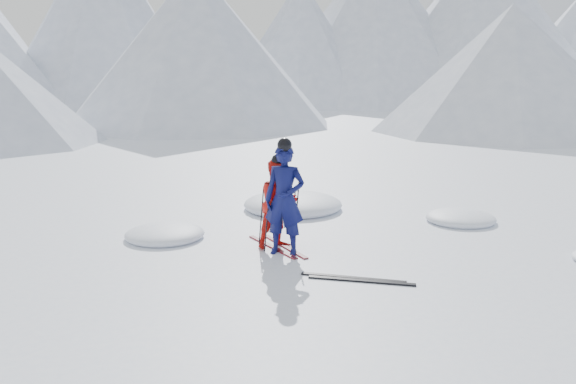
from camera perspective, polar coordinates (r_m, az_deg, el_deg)
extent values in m
plane|color=white|center=(11.28, 9.79, -5.76)|extent=(160.00, 160.00, 0.00)
cone|color=#B2BCD1|center=(51.60, -16.89, 15.39)|extent=(23.96, 23.96, 14.35)
cone|color=#B2BCD1|center=(61.65, -9.03, 13.91)|extent=(17.69, 17.69, 11.93)
cone|color=#B2BCD1|center=(54.39, 1.17, 13.80)|extent=(19.63, 19.63, 10.85)
cone|color=#B2BCD1|center=(58.60, 8.05, 15.16)|extent=(23.31, 23.31, 14.15)
cone|color=#B2BCD1|center=(60.54, 17.69, 14.96)|extent=(28.94, 28.94, 14.88)
cone|color=#B2BCD1|center=(33.88, 19.99, 10.78)|extent=(14.00, 14.00, 6.50)
cone|color=#B2BCD1|center=(36.32, -8.52, 13.32)|extent=(16.00, 16.00, 9.00)
imported|color=#0C0F48|center=(10.90, -0.32, -0.73)|extent=(0.86, 0.73, 2.01)
imported|color=red|center=(11.32, -0.91, -1.15)|extent=(0.99, 0.89, 1.67)
cylinder|color=black|center=(11.09, -1.95, -2.30)|extent=(0.13, 0.09, 1.34)
cylinder|color=black|center=(11.25, 0.80, -2.09)|extent=(0.13, 0.08, 1.34)
cylinder|color=black|center=(11.60, -2.51, -2.26)|extent=(0.11, 0.09, 1.11)
cylinder|color=black|center=(11.56, 0.50, -2.29)|extent=(0.11, 0.08, 1.11)
cube|color=black|center=(11.51, -1.49, -5.15)|extent=(0.77, 1.59, 0.03)
cube|color=black|center=(11.54, -0.30, -5.11)|extent=(0.67, 1.63, 0.03)
cube|color=black|center=(9.92, 6.11, -7.99)|extent=(1.61, 0.73, 0.03)
cube|color=black|center=(9.81, 6.88, -8.25)|extent=(1.63, 0.67, 0.03)
ellipsoid|color=white|center=(12.40, -11.44, -4.23)|extent=(1.57, 1.57, 0.35)
ellipsoid|color=white|center=(13.95, 15.84, -2.67)|extent=(1.52, 1.52, 0.33)
ellipsoid|color=white|center=(14.59, 0.46, -1.60)|extent=(2.35, 2.35, 0.52)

